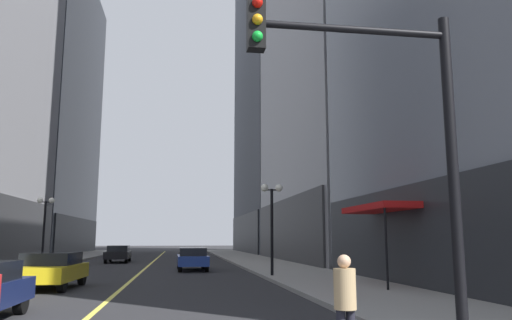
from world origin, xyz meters
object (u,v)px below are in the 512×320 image
at_px(car_yellow, 51,269).
at_px(car_black, 118,253).
at_px(car_blue, 192,258).
at_px(fire_hydrant_right, 341,287).
at_px(street_lamp_right_mid, 272,209).
at_px(traffic_light_near_right, 389,118).
at_px(street_lamp_left_far, 45,216).
at_px(pedestrian_in_tan_trench, 345,299).

bearing_deg(car_yellow, car_black, 90.10).
bearing_deg(car_blue, fire_hydrant_right, -75.08).
distance_m(car_yellow, street_lamp_right_mid, 9.99).
relative_size(traffic_light_near_right, street_lamp_left_far, 1.28).
height_order(car_yellow, traffic_light_near_right, traffic_light_near_right).
bearing_deg(car_blue, traffic_light_near_right, -83.68).
height_order(car_blue, fire_hydrant_right, car_blue).
xyz_separation_m(car_black, street_lamp_left_far, (-3.72, -7.75, 2.54)).
xyz_separation_m(pedestrian_in_tan_trench, street_lamp_left_far, (-11.00, 25.56, 2.34)).
distance_m(street_lamp_left_far, fire_hydrant_right, 22.88).
distance_m(street_lamp_left_far, street_lamp_right_mid, 16.17).
bearing_deg(car_black, car_yellow, -89.90).
bearing_deg(street_lamp_right_mid, pedestrian_in_tan_trench, -96.55).
distance_m(car_black, traffic_light_near_right, 34.57).
distance_m(car_black, fire_hydrant_right, 27.85).
bearing_deg(street_lamp_right_mid, car_yellow, -159.31).
bearing_deg(car_yellow, car_blue, 61.39).
distance_m(car_blue, pedestrian_in_tan_trench, 22.42).
bearing_deg(car_blue, pedestrian_in_tan_trench, -85.54).
bearing_deg(fire_hydrant_right, car_blue, 104.92).
bearing_deg(traffic_light_near_right, car_blue, 96.32).
height_order(car_yellow, fire_hydrant_right, car_yellow).
relative_size(car_yellow, fire_hydrant_right, 5.16).
bearing_deg(car_yellow, fire_hydrant_right, -28.15).
distance_m(car_blue, street_lamp_left_far, 10.12).
xyz_separation_m(car_yellow, street_lamp_left_far, (-3.76, 13.29, 2.54)).
height_order(pedestrian_in_tan_trench, fire_hydrant_right, pedestrian_in_tan_trench).
bearing_deg(street_lamp_left_far, car_black, 64.35).
xyz_separation_m(car_blue, pedestrian_in_tan_trench, (1.74, -22.35, 0.20)).
height_order(street_lamp_left_far, fire_hydrant_right, street_lamp_left_far).
height_order(car_yellow, car_blue, same).
height_order(pedestrian_in_tan_trench, traffic_light_near_right, traffic_light_near_right).
height_order(car_black, pedestrian_in_tan_trench, pedestrian_in_tan_trench).
height_order(car_blue, car_black, same).
bearing_deg(fire_hydrant_right, traffic_light_near_right, -101.91).
bearing_deg(car_yellow, traffic_light_near_right, -57.31).
distance_m(car_blue, car_black, 12.28).
relative_size(pedestrian_in_tan_trench, fire_hydrant_right, 1.99).
height_order(car_yellow, car_black, same).
relative_size(traffic_light_near_right, street_lamp_right_mid, 1.28).
distance_m(car_yellow, car_black, 21.04).
bearing_deg(traffic_light_near_right, car_black, 103.48).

